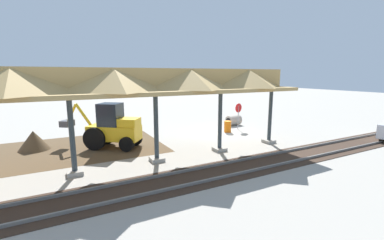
% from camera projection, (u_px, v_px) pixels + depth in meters
% --- Properties ---
extents(ground_plane, '(120.00, 120.00, 0.00)m').
position_uv_depth(ground_plane, '(221.00, 132.00, 20.62)').
color(ground_plane, '#9E998E').
extents(dirt_work_zone, '(10.49, 7.00, 0.01)m').
position_uv_depth(dirt_work_zone, '(76.00, 149.00, 16.05)').
color(dirt_work_zone, brown).
rests_on(dirt_work_zone, ground).
extents(platform_canopy, '(21.28, 3.20, 4.90)m').
position_uv_depth(platform_canopy, '(115.00, 83.00, 12.09)').
color(platform_canopy, '#9E998E').
rests_on(platform_canopy, ground).
extents(rail_tracks, '(60.00, 2.58, 0.15)m').
position_uv_depth(rail_tracks, '(292.00, 156.00, 14.43)').
color(rail_tracks, slate).
rests_on(rail_tracks, ground).
extents(stop_sign, '(0.75, 0.18, 2.20)m').
position_uv_depth(stop_sign, '(238.00, 111.00, 21.34)').
color(stop_sign, gray).
rests_on(stop_sign, ground).
extents(backhoe, '(4.76, 4.06, 2.82)m').
position_uv_depth(backhoe, '(112.00, 128.00, 16.09)').
color(backhoe, yellow).
rests_on(backhoe, ground).
extents(dirt_mound, '(3.65, 3.65, 2.38)m').
position_uv_depth(dirt_mound, '(35.00, 150.00, 15.81)').
color(dirt_mound, brown).
rests_on(dirt_mound, ground).
extents(concrete_pipe, '(1.45, 1.10, 0.89)m').
position_uv_depth(concrete_pipe, '(234.00, 120.00, 23.31)').
color(concrete_pipe, '#9E9384').
rests_on(concrete_pipe, ground).
extents(traffic_barrel, '(0.56, 0.56, 0.90)m').
position_uv_depth(traffic_barrel, '(228.00, 127.00, 20.53)').
color(traffic_barrel, orange).
rests_on(traffic_barrel, ground).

